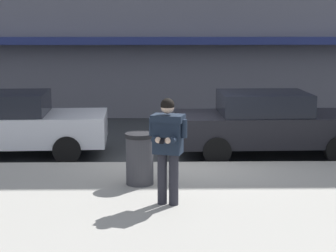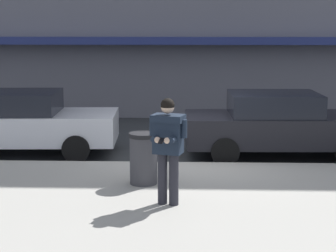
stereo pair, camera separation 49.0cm
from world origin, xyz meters
name	(u,v)px [view 1 (the left image)]	position (x,y,z in m)	size (l,w,h in m)	color
ground_plane	(184,166)	(0.00, 0.00, 0.00)	(80.00, 80.00, 0.00)	#2B2D30
sidewalk	(249,202)	(1.00, -2.85, 0.07)	(32.00, 5.30, 0.14)	#99968E
curb_paint_line	(228,165)	(1.00, 0.05, 0.00)	(28.00, 0.12, 0.01)	silver
parked_sedan_near	(10,124)	(-4.14, 1.03, 0.79)	(4.58, 2.10, 1.54)	silver
parked_sedan_mid	(269,123)	(2.06, 0.97, 0.79)	(4.55, 2.03, 1.54)	black
man_texting_on_phone	(168,140)	(-0.43, -3.16, 1.25)	(0.63, 0.64, 1.81)	#23232B
trash_bin	(140,159)	(-0.94, -1.92, 0.63)	(0.55, 0.55, 0.98)	#38383D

